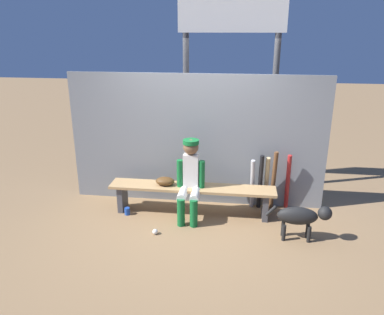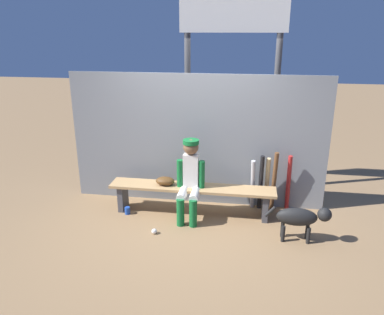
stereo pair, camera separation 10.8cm
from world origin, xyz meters
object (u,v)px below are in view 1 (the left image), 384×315
object	(u,v)px
scoreboard	(235,29)
bat_aluminum_silver	(252,184)
bat_aluminum_black	(260,182)
cup_on_bench	(188,182)
baseball	(155,232)
dog	(302,216)
bat_aluminum_red	(288,182)
bat_wood_dark	(273,181)
player_seated	(190,177)
dugout_bench	(192,192)
cup_on_ground	(127,211)
bat_wood_natural	(266,182)
baseball_glove	(165,181)

from	to	relation	value
scoreboard	bat_aluminum_silver	bearing A→B (deg)	-66.51
bat_aluminum_black	cup_on_bench	xyz separation A→B (m)	(-1.07, -0.27, 0.05)
bat_aluminum_silver	baseball	distance (m)	1.66
dog	bat_aluminum_red	bearing A→B (deg)	96.03
bat_wood_dark	player_seated	bearing A→B (deg)	-161.61
player_seated	cup_on_bench	xyz separation A→B (m)	(-0.05, 0.13, -0.13)
player_seated	bat_aluminum_red	size ratio (longest dim) A/B	1.31
player_seated	bat_aluminum_silver	bearing A→B (deg)	24.11
player_seated	bat_aluminum_red	world-z (taller)	player_seated
dugout_bench	cup_on_ground	bearing A→B (deg)	-170.10
dugout_bench	dog	size ratio (longest dim) A/B	2.91
dugout_bench	baseball	distance (m)	0.85
bat_wood_natural	baseball_glove	bearing A→B (deg)	-167.30
player_seated	cup_on_ground	xyz separation A→B (m)	(-0.94, -0.06, -0.57)
dugout_bench	bat_aluminum_black	bearing A→B (deg)	16.19
cup_on_ground	dog	distance (m)	2.51
cup_on_bench	scoreboard	distance (m)	2.48
baseball	player_seated	bearing A→B (deg)	54.35
dugout_bench	bat_aluminum_red	size ratio (longest dim) A/B	2.77
bat_aluminum_black	dog	bearing A→B (deg)	-58.47
baseball_glove	bat_wood_dark	xyz separation A→B (m)	(1.60, 0.29, -0.03)
dugout_bench	scoreboard	distance (m)	2.61
bat_aluminum_silver	bat_aluminum_black	bearing A→B (deg)	-1.41
player_seated	scoreboard	distance (m)	2.42
bat_wood_natural	scoreboard	world-z (taller)	scoreboard
bat_aluminum_black	bat_wood_dark	world-z (taller)	bat_wood_dark
baseball_glove	dog	world-z (taller)	baseball_glove
bat_aluminum_silver	bat_aluminum_black	size ratio (longest dim) A/B	0.91
bat_aluminum_silver	bat_wood_natural	distance (m)	0.22
bat_aluminum_silver	bat_wood_natural	bearing A→B (deg)	11.77
bat_wood_natural	cup_on_bench	world-z (taller)	bat_wood_natural
bat_aluminum_silver	baseball	xyz separation A→B (m)	(-1.30, -0.96, -0.37)
bat_aluminum_silver	bat_aluminum_red	world-z (taller)	bat_aluminum_red
bat_aluminum_red	scoreboard	distance (m)	2.49
dog	bat_wood_natural	bearing A→B (deg)	115.29
scoreboard	dog	size ratio (longest dim) A/B	4.51
bat_aluminum_black	bat_aluminum_red	xyz separation A→B (m)	(0.41, 0.07, -0.00)
bat_aluminum_red	dugout_bench	bearing A→B (deg)	-165.87
baseball_glove	scoreboard	xyz separation A→B (m)	(0.93, 1.13, 2.13)
cup_on_ground	baseball	bearing A→B (deg)	-42.80
dugout_bench	bat_wood_natural	distance (m)	1.15
baseball_glove	cup_on_ground	world-z (taller)	baseball_glove
dugout_bench	player_seated	xyz separation A→B (m)	(-0.02, -0.11, 0.28)
scoreboard	baseball_glove	bearing A→B (deg)	-129.20
bat_wood_dark	cup_on_bench	xyz separation A→B (m)	(-1.27, -0.27, 0.02)
scoreboard	cup_on_bench	bearing A→B (deg)	-118.00
cup_on_bench	bat_aluminum_red	bearing A→B (deg)	12.67
baseball	dog	xyz separation A→B (m)	(1.93, 0.13, 0.30)
dog	bat_aluminum_black	bearing A→B (deg)	121.53
player_seated	bat_wood_dark	bearing A→B (deg)	18.39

